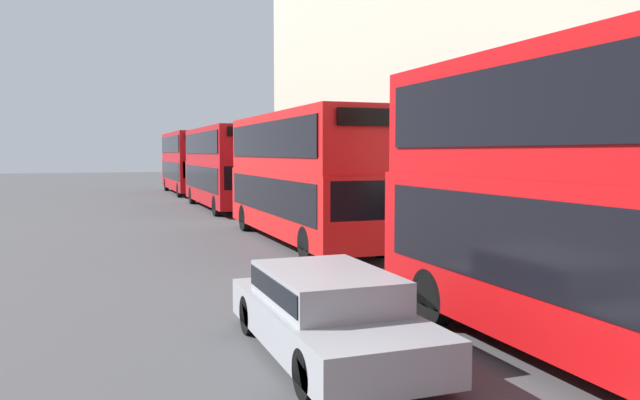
{
  "coord_description": "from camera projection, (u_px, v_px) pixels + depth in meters",
  "views": [
    {
      "loc": [
        -5.04,
        -0.4,
        3.01
      ],
      "look_at": [
        0.48,
        14.67,
        1.79
      ],
      "focal_mm": 35.0,
      "sensor_mm": 36.0,
      "label": 1
    }
  ],
  "objects": [
    {
      "name": "car_hatchback",
      "position": [
        328.0,
        310.0,
        9.26
      ],
      "size": [
        1.88,
        4.62,
        1.26
      ],
      "color": "gray",
      "rests_on": "ground"
    },
    {
      "name": "bus_second_in_queue",
      "position": [
        304.0,
        172.0,
        20.79
      ],
      "size": [
        2.59,
        10.61,
        4.28
      ],
      "color": "red",
      "rests_on": "ground"
    },
    {
      "name": "bus_third_in_queue",
      "position": [
        224.0,
        164.0,
        33.33
      ],
      "size": [
        2.59,
        10.85,
        4.33
      ],
      "color": "#A80F14",
      "rests_on": "ground"
    },
    {
      "name": "bus_trailing",
      "position": [
        188.0,
        160.0,
        45.91
      ],
      "size": [
        2.59,
        10.96,
        4.47
      ],
      "color": "#A80F14",
      "rests_on": "ground"
    }
  ]
}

